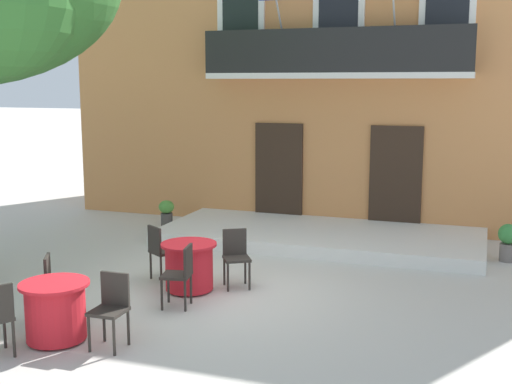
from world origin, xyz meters
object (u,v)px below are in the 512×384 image
Objects in this scene: cafe_chair_middle_2 at (56,283)px; ground_planter_left at (167,212)px; cafe_chair_near_tree_2 at (181,272)px; cafe_table_middle at (56,311)px; cafe_chair_near_tree_0 at (236,254)px; cafe_chair_middle_1 at (111,305)px; cafe_table_near_tree at (189,266)px; ground_planter_right at (508,240)px; cafe_chair_near_tree_1 at (160,249)px.

ground_planter_left is at bearing 102.55° from cafe_chair_middle_2.
cafe_chair_near_tree_2 reaches higher than ground_planter_left.
cafe_table_middle is 6.51m from ground_planter_left.
cafe_chair_middle_1 is at bearing -101.48° from cafe_chair_near_tree_0.
cafe_chair_middle_2 is at bearing -128.09° from cafe_chair_near_tree_0.
cafe_table_near_tree is 2.48m from cafe_table_middle.
cafe_chair_middle_2 reaches higher than ground_planter_right.
ground_planter_right is (7.10, -0.43, 0.04)m from ground_planter_left.
cafe_table_middle is at bearing -114.71° from cafe_chair_near_tree_0.
ground_planter_right is (5.37, 3.13, -0.14)m from cafe_chair_near_tree_1.
cafe_chair_near_tree_2 is at bearing 37.38° from cafe_chair_middle_2.
cafe_chair_middle_2 is at bearing -102.61° from cafe_chair_near_tree_1.
cafe_chair_middle_2 is at bearing -142.62° from cafe_chair_near_tree_2.
cafe_table_near_tree is 1.00× the size of cafe_table_middle.
cafe_table_middle is at bearing -132.74° from ground_planter_right.
ground_planter_right is (4.48, 4.19, -0.14)m from cafe_chair_near_tree_2.
cafe_chair_middle_1 reaches higher than cafe_table_middle.
cafe_chair_middle_2 is 7.84m from ground_planter_right.
cafe_chair_near_tree_0 reaches higher than ground_planter_right.
ground_planter_right is at bearing 36.30° from cafe_chair_near_tree_0.
cafe_chair_near_tree_1 is 2.72m from cafe_chair_middle_1.
cafe_chair_middle_1 is 1.00× the size of cafe_chair_middle_2.
cafe_chair_near_tree_0 is 1.00× the size of cafe_chair_middle_1.
cafe_chair_near_tree_0 is at bearing 5.34° from cafe_chair_near_tree_1.
cafe_chair_middle_1 reaches higher than ground_planter_right.
ground_planter_right reaches higher than ground_planter_left.
cafe_chair_middle_1 is (0.04, -2.28, 0.14)m from cafe_table_near_tree.
cafe_table_near_tree is 1.26× the size of ground_planter_right.
cafe_table_middle is at bearing -172.90° from cafe_chair_middle_1.
ground_planter_right is at bearing 47.26° from cafe_table_middle.
cafe_table_near_tree is at bearing 73.45° from cafe_table_middle.
cafe_chair_near_tree_0 and cafe_chair_near_tree_1 have the same top height.
cafe_chair_middle_2 is (-0.47, -2.10, 0.00)m from cafe_chair_near_tree_1.
ground_planter_left is (-1.70, 6.28, -0.05)m from cafe_table_middle.
cafe_chair_near_tree_1 reaches higher than cafe_table_middle.
ground_planter_left is (-2.45, 6.19, -0.18)m from cafe_chair_middle_1.
cafe_chair_near_tree_1 reaches higher than cafe_table_near_tree.
cafe_chair_middle_1 is 1.29m from cafe_chair_middle_2.
cafe_table_near_tree is 0.95× the size of cafe_chair_middle_2.
cafe_chair_middle_1 is at bearing -96.56° from cafe_chair_near_tree_2.
cafe_table_near_tree reaches higher than ground_planter_left.
cafe_table_middle is at bearing -54.59° from cafe_chair_middle_2.
cafe_chair_near_tree_2 is at bearing -107.73° from cafe_chair_near_tree_0.
cafe_chair_near_tree_0 is 1.28m from cafe_chair_near_tree_1.
cafe_chair_near_tree_2 is 1.00× the size of cafe_chair_middle_1.
cafe_table_near_tree is 0.95× the size of cafe_chair_middle_1.
cafe_chair_near_tree_1 is 1.39m from cafe_chair_near_tree_2.
ground_planter_right is at bearing 41.86° from cafe_chair_middle_2.
cafe_table_near_tree is at bearing 91.04° from cafe_chair_middle_1.
cafe_chair_near_tree_1 is 1.00× the size of cafe_chair_near_tree_2.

